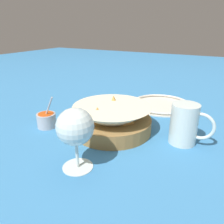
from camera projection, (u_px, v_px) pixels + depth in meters
name	position (u px, v px, depth m)	size (l,w,h in m)	color
ground_plane	(114.00, 126.00, 0.70)	(4.00, 4.00, 0.00)	teal
food_basket	(112.00, 120.00, 0.66)	(0.24, 0.24, 0.10)	olive
sauce_cup	(46.00, 120.00, 0.69)	(0.07, 0.06, 0.10)	#B7B7BC
wine_glass	(75.00, 129.00, 0.46)	(0.08, 0.08, 0.14)	silver
beer_mug	(185.00, 125.00, 0.59)	(0.12, 0.07, 0.11)	silver
side_plate	(161.00, 104.00, 0.87)	(0.24, 0.24, 0.01)	silver
napkin	(96.00, 106.00, 0.86)	(0.13, 0.10, 0.01)	#DB4C3D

